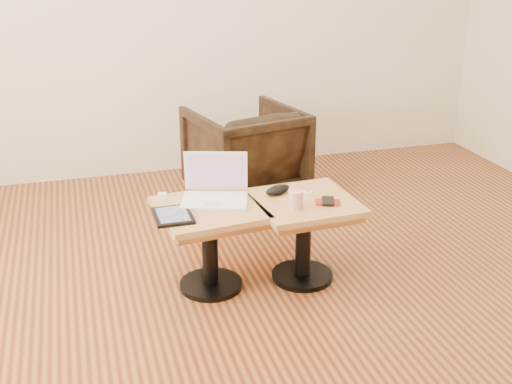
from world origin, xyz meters
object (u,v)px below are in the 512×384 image
object	(u,v)px
striped_cup	(296,199)
armchair	(245,153)
side_table_right	(304,220)
side_table_left	(209,227)
laptop	(215,191)

from	to	relation	value
striped_cup	armchair	size ratio (longest dim) A/B	0.13
side_table_right	striped_cup	world-z (taller)	striped_cup
side_table_right	striped_cup	xyz separation A→B (m)	(-0.08, -0.09, 0.16)
side_table_left	armchair	world-z (taller)	armchair
laptop	striped_cup	size ratio (longest dim) A/B	4.13
striped_cup	armchair	xyz separation A→B (m)	(0.10, 1.27, -0.18)
side_table_left	armchair	size ratio (longest dim) A/B	0.79
laptop	striped_cup	world-z (taller)	laptop
side_table_left	armchair	distance (m)	1.24
side_table_left	laptop	bearing A→B (deg)	50.53
striped_cup	armchair	world-z (taller)	armchair
laptop	striped_cup	bearing A→B (deg)	-14.82
armchair	striped_cup	bearing A→B (deg)	72.46
side_table_right	laptop	size ratio (longest dim) A/B	1.37
side_table_left	laptop	size ratio (longest dim) A/B	1.45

